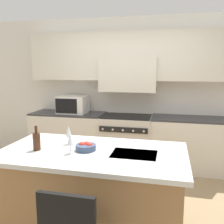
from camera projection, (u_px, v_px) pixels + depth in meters
The scene contains 10 objects.
ground_plane at pixel (104, 211), 3.13m from camera, with size 10.00×10.00×0.00m, color #997F5B.
back_cabinetry at pixel (129, 77), 4.63m from camera, with size 10.00×0.46×2.70m.
back_counter at pixel (127, 140), 4.59m from camera, with size 3.66×0.62×0.93m.
range_stove at pixel (126, 141), 4.57m from camera, with size 0.90×0.70×0.92m.
microwave at pixel (73, 105), 4.71m from camera, with size 0.53×0.42×0.32m.
kitchen_island at pixel (93, 193), 2.62m from camera, with size 1.89×1.03×0.94m.
wine_bottle at pixel (37, 141), 2.54m from camera, with size 0.08×0.08×0.25m.
wine_glass_near at pixel (70, 140), 2.42m from camera, with size 0.06×0.06×0.21m.
wine_glass_far at pixel (69, 132), 2.73m from camera, with size 0.06×0.06×0.21m.
fruit_bowl at pixel (86, 147), 2.55m from camera, with size 0.21×0.21×0.09m.
Camera 1 is at (0.75, -2.76, 1.77)m, focal length 40.00 mm.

